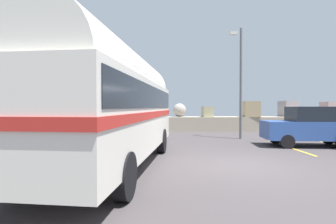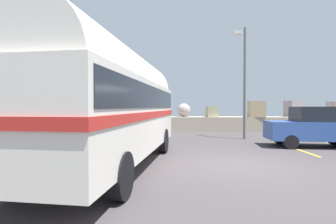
{
  "view_description": "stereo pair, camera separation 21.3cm",
  "coord_description": "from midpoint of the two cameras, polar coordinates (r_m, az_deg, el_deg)",
  "views": [
    {
      "loc": [
        -2.24,
        -7.98,
        1.86
      ],
      "look_at": [
        -2.2,
        -0.3,
        1.71
      ],
      "focal_mm": 26.92,
      "sensor_mm": 36.0,
      "label": 1
    },
    {
      "loc": [
        -2.03,
        -7.98,
        1.86
      ],
      "look_at": [
        -2.2,
        -0.3,
        1.71
      ],
      "focal_mm": 26.92,
      "sensor_mm": 36.0,
      "label": 2
    }
  ],
  "objects": [
    {
      "name": "ground",
      "position": [
        8.46,
        14.61,
        -11.53
      ],
      "size": [
        32.0,
        26.0,
        0.02
      ],
      "color": "#403A3C"
    },
    {
      "name": "breakwater",
      "position": [
        19.91,
        5.9,
        -2.09
      ],
      "size": [
        31.36,
        2.3,
        2.39
      ],
      "color": "#A09480",
      "rests_on": "ground"
    },
    {
      "name": "vintage_coach",
      "position": [
        7.84,
        -12.95,
        2.49
      ],
      "size": [
        3.46,
        8.82,
        3.7
      ],
      "rotation": [
        0.0,
        0.0,
        -0.12
      ],
      "color": "black",
      "rests_on": "ground"
    },
    {
      "name": "parked_car_nearest",
      "position": [
        13.51,
        29.18,
        -2.78
      ],
      "size": [
        4.24,
        2.06,
        1.86
      ],
      "rotation": [
        0.0,
        0.0,
        1.48
      ],
      "color": "black",
      "rests_on": "ground"
    },
    {
      "name": "lamp_post",
      "position": [
        15.28,
        15.56,
        7.65
      ],
      "size": [
        0.55,
        0.83,
        6.4
      ],
      "color": "#5B5B60",
      "rests_on": "ground"
    }
  ]
}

